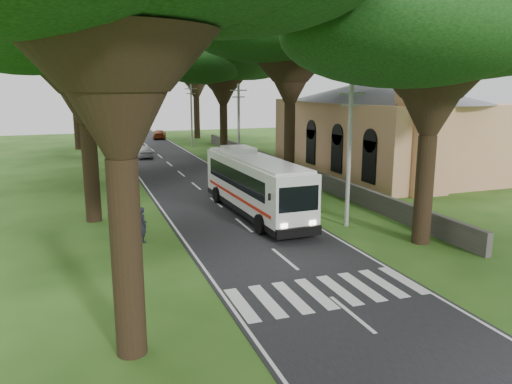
{
  "coord_description": "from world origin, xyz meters",
  "views": [
    {
      "loc": [
        -8.6,
        -18.06,
        7.86
      ],
      "look_at": [
        0.29,
        6.74,
        2.2
      ],
      "focal_mm": 35.0,
      "sensor_mm": 36.0,
      "label": 1
    }
  ],
  "objects_px": {
    "church": "(381,118)",
    "distant_car_c": "(160,134)",
    "distant_car_a": "(144,151)",
    "pedestrian": "(142,225)",
    "coach_bus": "(255,184)",
    "pole_far": "(191,114)",
    "pole_near": "(349,153)",
    "pole_mid": "(239,126)",
    "distant_car_b": "(120,136)"
  },
  "relations": [
    {
      "from": "pole_far",
      "to": "pedestrian",
      "type": "distance_m",
      "value": 40.88
    },
    {
      "from": "coach_bus",
      "to": "distant_car_b",
      "type": "distance_m",
      "value": 46.54
    },
    {
      "from": "pole_mid",
      "to": "pedestrian",
      "type": "xyz_separation_m",
      "value": [
        -11.3,
        -19.15,
        -3.26
      ]
    },
    {
      "from": "coach_bus",
      "to": "pedestrian",
      "type": "height_order",
      "value": "coach_bus"
    },
    {
      "from": "pole_mid",
      "to": "distant_car_b",
      "type": "distance_m",
      "value": 31.86
    },
    {
      "from": "pole_mid",
      "to": "distant_car_a",
      "type": "bearing_deg",
      "value": 122.37
    },
    {
      "from": "pole_far",
      "to": "distant_car_a",
      "type": "bearing_deg",
      "value": -130.92
    },
    {
      "from": "distant_car_a",
      "to": "distant_car_b",
      "type": "bearing_deg",
      "value": -88.47
    },
    {
      "from": "pole_mid",
      "to": "distant_car_c",
      "type": "relative_size",
      "value": 1.81
    },
    {
      "from": "church",
      "to": "coach_bus",
      "type": "relative_size",
      "value": 1.97
    },
    {
      "from": "pole_near",
      "to": "pole_far",
      "type": "xyz_separation_m",
      "value": [
        0.0,
        40.0,
        0.0
      ]
    },
    {
      "from": "coach_bus",
      "to": "distant_car_c",
      "type": "distance_m",
      "value": 46.89
    },
    {
      "from": "distant_car_a",
      "to": "pedestrian",
      "type": "xyz_separation_m",
      "value": [
        -3.98,
        -30.71,
        0.19
      ]
    },
    {
      "from": "church",
      "to": "distant_car_c",
      "type": "xyz_separation_m",
      "value": [
        -14.86,
        35.53,
        -4.24
      ]
    },
    {
      "from": "pole_far",
      "to": "pole_mid",
      "type": "bearing_deg",
      "value": -90.0
    },
    {
      "from": "pedestrian",
      "to": "pole_far",
      "type": "bearing_deg",
      "value": -29.92
    },
    {
      "from": "coach_bus",
      "to": "church",
      "type": "bearing_deg",
      "value": 32.76
    },
    {
      "from": "distant_car_c",
      "to": "pedestrian",
      "type": "relative_size",
      "value": 2.41
    },
    {
      "from": "pole_far",
      "to": "distant_car_b",
      "type": "xyz_separation_m",
      "value": [
        -8.32,
        10.56,
        -3.46
      ]
    },
    {
      "from": "distant_car_c",
      "to": "pole_near",
      "type": "bearing_deg",
      "value": 103.69
    },
    {
      "from": "church",
      "to": "distant_car_a",
      "type": "bearing_deg",
      "value": 140.88
    },
    {
      "from": "church",
      "to": "pole_far",
      "type": "height_order",
      "value": "church"
    },
    {
      "from": "distant_car_a",
      "to": "pole_near",
      "type": "bearing_deg",
      "value": 101.6
    },
    {
      "from": "church",
      "to": "distant_car_a",
      "type": "relative_size",
      "value": 5.82
    },
    {
      "from": "pole_near",
      "to": "distant_car_a",
      "type": "xyz_separation_m",
      "value": [
        -7.32,
        31.55,
        -3.45
      ]
    },
    {
      "from": "pole_far",
      "to": "distant_car_a",
      "type": "relative_size",
      "value": 1.94
    },
    {
      "from": "church",
      "to": "coach_bus",
      "type": "height_order",
      "value": "church"
    },
    {
      "from": "pole_far",
      "to": "pole_near",
      "type": "bearing_deg",
      "value": -90.0
    },
    {
      "from": "pole_near",
      "to": "distant_car_c",
      "type": "bearing_deg",
      "value": 92.8
    },
    {
      "from": "pole_mid",
      "to": "pole_far",
      "type": "bearing_deg",
      "value": 90.0
    },
    {
      "from": "distant_car_c",
      "to": "distant_car_b",
      "type": "bearing_deg",
      "value": 15.93
    },
    {
      "from": "pole_near",
      "to": "distant_car_a",
      "type": "height_order",
      "value": "pole_near"
    },
    {
      "from": "distant_car_a",
      "to": "coach_bus",
      "type": "bearing_deg",
      "value": 95.37
    },
    {
      "from": "distant_car_b",
      "to": "pedestrian",
      "type": "xyz_separation_m",
      "value": [
        -2.98,
        -49.72,
        0.19
      ]
    },
    {
      "from": "coach_bus",
      "to": "distant_car_a",
      "type": "height_order",
      "value": "coach_bus"
    },
    {
      "from": "distant_car_b",
      "to": "pole_mid",
      "type": "bearing_deg",
      "value": -71.63
    },
    {
      "from": "distant_car_a",
      "to": "distant_car_c",
      "type": "distance_m",
      "value": 20.11
    },
    {
      "from": "pole_near",
      "to": "pedestrian",
      "type": "xyz_separation_m",
      "value": [
        -11.3,
        0.85,
        -3.26
      ]
    },
    {
      "from": "coach_bus",
      "to": "distant_car_a",
      "type": "bearing_deg",
      "value": 95.0
    },
    {
      "from": "pole_far",
      "to": "coach_bus",
      "type": "bearing_deg",
      "value": -96.45
    },
    {
      "from": "distant_car_b",
      "to": "distant_car_c",
      "type": "distance_m",
      "value": 5.84
    },
    {
      "from": "pole_mid",
      "to": "distant_car_b",
      "type": "relative_size",
      "value": 1.9
    },
    {
      "from": "coach_bus",
      "to": "distant_car_c",
      "type": "bearing_deg",
      "value": 86.28
    },
    {
      "from": "pole_near",
      "to": "distant_car_c",
      "type": "distance_m",
      "value": 51.26
    },
    {
      "from": "coach_bus",
      "to": "pedestrian",
      "type": "bearing_deg",
      "value": -156.82
    },
    {
      "from": "distant_car_a",
      "to": "pole_far",
      "type": "bearing_deg",
      "value": -132.39
    },
    {
      "from": "pole_far",
      "to": "distant_car_c",
      "type": "xyz_separation_m",
      "value": [
        -2.5,
        11.08,
        -3.51
      ]
    },
    {
      "from": "church",
      "to": "distant_car_c",
      "type": "height_order",
      "value": "church"
    },
    {
      "from": "pole_near",
      "to": "pedestrian",
      "type": "height_order",
      "value": "pole_near"
    },
    {
      "from": "coach_bus",
      "to": "distant_car_b",
      "type": "xyz_separation_m",
      "value": [
        -4.27,
        46.33,
        -1.2
      ]
    }
  ]
}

